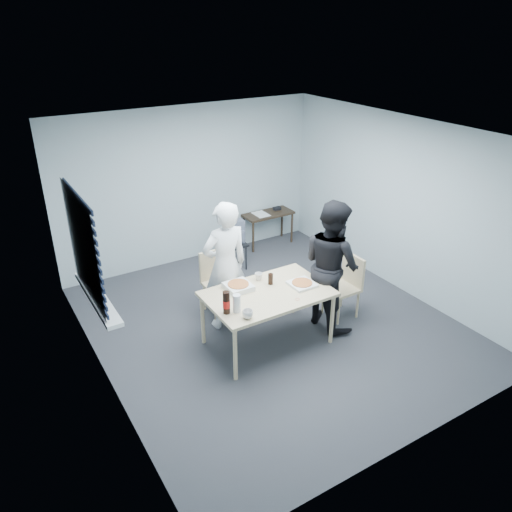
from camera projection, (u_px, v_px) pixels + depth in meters
room at (87, 255)px, 5.51m from camera, size 5.00×5.00×5.00m
dining_table at (268, 297)px, 6.18m from camera, size 1.53×0.97×0.74m
chair_far at (217, 277)px, 7.00m from camera, size 0.42×0.42×0.89m
chair_right at (347, 282)px, 6.89m from camera, size 0.42×0.42×0.89m
person_white at (225, 266)px, 6.50m from camera, size 0.65×0.42×1.77m
person_black at (331, 265)px, 6.53m from camera, size 0.47×0.86×1.77m
side_table at (268, 217)px, 9.04m from camera, size 0.92×0.41×0.61m
stool at (236, 249)px, 8.22m from camera, size 0.33×0.33×0.46m
backpack at (236, 233)px, 8.08m from camera, size 0.28×0.21×0.40m
pizza_box_a at (238, 286)px, 6.22m from camera, size 0.31×0.31×0.08m
pizza_box_b at (302, 284)px, 6.32m from camera, size 0.31×0.31×0.04m
mug_a at (248, 314)px, 5.62m from camera, size 0.17×0.17×0.10m
mug_b at (259, 276)px, 6.44m from camera, size 0.10×0.10×0.09m
cola_glass at (271, 279)px, 6.32m from camera, size 0.09×0.09×0.14m
soda_bottle at (226, 303)px, 5.68m from camera, size 0.09×0.09×0.28m
plastic_cups at (237, 303)px, 5.72m from camera, size 0.11×0.11×0.22m
rubber_band at (297, 299)px, 6.01m from camera, size 0.07×0.07×0.00m
papers at (261, 214)px, 8.94m from camera, size 0.27×0.34×0.01m
black_box at (277, 209)px, 9.13m from camera, size 0.13×0.09×0.05m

